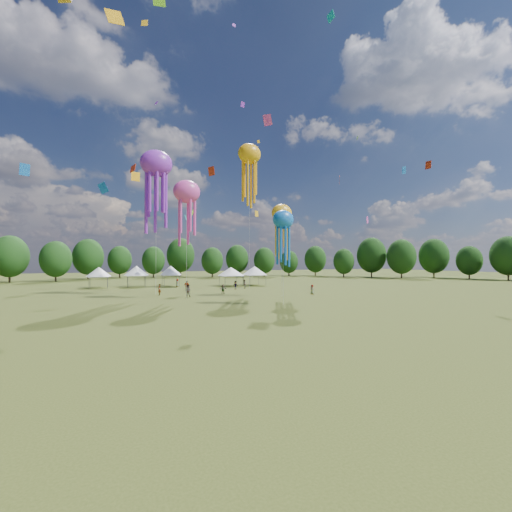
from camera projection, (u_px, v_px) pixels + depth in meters
name	position (u px, v px, depth m)	size (l,w,h in m)	color
ground	(409.00, 351.00, 19.63)	(300.00, 300.00, 0.00)	#384416
spectator_near	(188.00, 291.00, 48.74)	(0.90, 0.71, 1.86)	gray
spectators_far	(219.00, 286.00, 59.04)	(23.87, 24.73, 1.89)	gray
festival_tents	(187.00, 271.00, 69.09)	(36.84, 11.66, 4.45)	#47474C
show_kites	(212.00, 185.00, 53.97)	(23.54, 26.30, 29.05)	#EC45AF
small_kites	(207.00, 125.00, 59.32)	(79.84, 57.00, 45.43)	#EC45AF
treeline	(173.00, 256.00, 75.28)	(201.57, 95.24, 13.43)	#38281C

